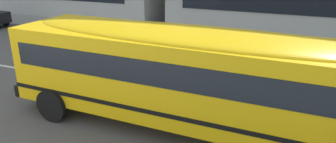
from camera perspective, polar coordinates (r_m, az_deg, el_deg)
The scene contains 4 objects.
ground_plane at distance 11.96m, azimuth -9.26°, elevation -2.45°, with size 400.00×400.00×0.00m, color #54514F.
sidewalk_far at distance 19.13m, azimuth 3.91°, elevation 6.40°, with size 120.00×3.00×0.01m, color gray.
lane_centreline at distance 11.96m, azimuth -9.26°, elevation -2.43°, with size 110.00×0.16×0.01m, color silver.
school_bus at distance 8.23m, azimuth 7.68°, elevation -0.57°, with size 12.51×3.11×2.79m.
Camera 1 is at (6.00, -9.29, 4.54)m, focal length 34.24 mm.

